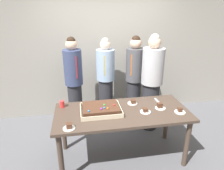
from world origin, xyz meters
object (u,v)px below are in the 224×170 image
Objects in this scene: sheet_cake at (101,109)px; cake_server_utensil at (157,101)px; plated_slice_far_left at (180,111)px; person_striped_tie_right at (106,80)px; plated_slice_far_right at (145,111)px; plated_slice_near_left at (133,102)px; plated_slice_near_right at (160,106)px; person_green_shirt_behind at (134,78)px; drink_cup_nearest at (62,104)px; person_serving_front at (74,83)px; party_table at (122,117)px; person_left_edge_reaching at (152,83)px; plated_slice_center_front at (69,127)px.

cake_server_utensil is (0.91, 0.18, -0.04)m from sheet_cake.
person_striped_tie_right reaches higher than plated_slice_far_left.
plated_slice_far_left is at bearing 45.22° from person_striped_tie_right.
cake_server_utensil is at bearing 45.37° from plated_slice_far_right.
plated_slice_near_right is at bearing -31.34° from plated_slice_near_left.
person_green_shirt_behind reaches higher than plated_slice_far_right.
cake_server_utensil is 1.15m from person_striped_tie_right.
cake_server_utensil is at bearing 77.40° from plated_slice_near_right.
person_serving_front reaches higher than drink_cup_nearest.
cake_server_utensil is 0.90m from person_green_shirt_behind.
party_table is 1.03m from person_left_edge_reaching.
sheet_cake is 0.54m from plated_slice_near_left.
plated_slice_near_right is 1.12m from person_green_shirt_behind.
person_striped_tie_right is (0.23, 1.10, 0.02)m from sheet_cake.
plated_slice_center_front is 1.59m from person_striped_tie_right.
person_striped_tie_right is (-0.39, 1.22, 0.05)m from plated_slice_far_right.
plated_slice_near_right is 1.33m from plated_slice_center_front.
plated_slice_far_right is 0.09× the size of person_green_shirt_behind.
person_green_shirt_behind is (0.28, 0.90, 0.07)m from plated_slice_near_left.
plated_slice_center_front is (-1.04, -0.23, 0.00)m from plated_slice_far_right.
person_serving_front is (-1.23, 1.01, 0.07)m from plated_slice_near_right.
person_serving_front reaches higher than person_green_shirt_behind.
drink_cup_nearest is at bearing -18.39° from person_left_edge_reaching.
plated_slice_far_left is 1.00× the size of plated_slice_center_front.
plated_slice_near_right is at bearing -102.60° from cake_server_utensil.
party_table is 0.33m from sheet_cake.
party_table is at bearing 23.29° from plated_slice_center_front.
sheet_cake reaches higher than plated_slice_near_left.
person_striped_tie_right is at bearing 107.53° from plated_slice_far_right.
party_table is at bearing 12.53° from person_green_shirt_behind.
person_green_shirt_behind is (-0.12, 0.89, 0.08)m from cake_server_utensil.
cake_server_utensil is 1.50m from person_serving_front.
person_green_shirt_behind is at bearing 97.81° from cake_server_utensil.
plated_slice_far_right is 0.08× the size of person_left_edge_reaching.
party_table is 1.07× the size of person_left_edge_reaching.
plated_slice_far_right is 1.47m from person_serving_front.
person_green_shirt_behind is (-0.30, 1.28, 0.07)m from plated_slice_far_left.
person_green_shirt_behind reaches higher than person_striped_tie_right.
plated_slice_near_right is 1.00× the size of plated_slice_far_left.
plated_slice_near_right is (0.86, -0.04, -0.02)m from sheet_cake.
party_table is at bearing -135.94° from plated_slice_near_left.
person_serving_front is (-1.46, 1.17, 0.08)m from plated_slice_far_left.
plated_slice_far_right is 1.21m from drink_cup_nearest.
plated_slice_far_right is at bearing 21.40° from person_serving_front.
sheet_cake reaches higher than plated_slice_near_right.
party_table is at bearing 15.42° from person_striped_tie_right.
cake_server_utensil is 0.52m from person_left_edge_reaching.
person_striped_tie_right reaches higher than party_table.
person_left_edge_reaching is (-0.09, 0.89, 0.10)m from plated_slice_far_left.
plated_slice_center_front is 1.88m from person_green_shirt_behind.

